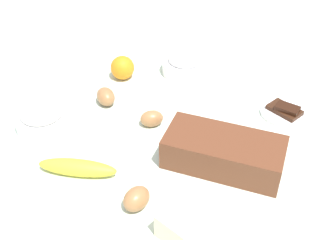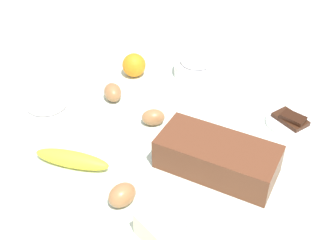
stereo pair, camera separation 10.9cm
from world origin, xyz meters
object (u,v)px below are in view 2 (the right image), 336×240
at_px(sugar_bowl, 197,66).
at_px(egg_loose, 122,195).
at_px(flour_bowl, 48,108).
at_px(egg_beside_bowl, 113,92).
at_px(orange_fruit, 134,65).
at_px(loaf_pan, 217,156).
at_px(egg_near_butter, 153,118).
at_px(banana, 72,159).
at_px(butter_block, 160,229).
at_px(chocolate_plate, 290,121).

bearing_deg(sugar_bowl, egg_loose, -69.01).
distance_m(flour_bowl, egg_beside_bowl, 0.19).
xyz_separation_m(sugar_bowl, orange_fruit, (-0.15, -0.13, 0.01)).
height_order(loaf_pan, egg_near_butter, loaf_pan).
relative_size(flour_bowl, sugar_bowl, 1.01).
bearing_deg(banana, butter_block, -4.01).
bearing_deg(flour_bowl, orange_fruit, 85.75).
relative_size(loaf_pan, butter_block, 3.36).
relative_size(loaf_pan, flour_bowl, 2.08).
xyz_separation_m(butter_block, egg_loose, (-0.12, 0.02, -0.00)).
xyz_separation_m(loaf_pan, butter_block, (0.03, -0.24, -0.01)).
bearing_deg(egg_beside_bowl, chocolate_plate, 27.37).
height_order(egg_near_butter, chocolate_plate, egg_near_butter).
distance_m(butter_block, egg_loose, 0.13).
height_order(sugar_bowl, egg_near_butter, sugar_bowl).
relative_size(banana, egg_loose, 2.87).
bearing_deg(egg_beside_bowl, sugar_bowl, 69.60).
relative_size(egg_near_butter, chocolate_plate, 0.48).
bearing_deg(chocolate_plate, sugar_bowl, 173.95).
relative_size(flour_bowl, banana, 0.77).
bearing_deg(loaf_pan, egg_beside_bowl, 161.08).
bearing_deg(egg_loose, butter_block, -7.92).
xyz_separation_m(sugar_bowl, egg_loose, (0.20, -0.53, -0.01)).
bearing_deg(sugar_bowl, egg_near_butter, -76.63).
height_order(sugar_bowl, butter_block, sugar_bowl).
xyz_separation_m(flour_bowl, egg_near_butter, (0.24, 0.16, -0.01)).
bearing_deg(banana, egg_near_butter, 80.74).
relative_size(sugar_bowl, egg_loose, 2.17).
distance_m(flour_bowl, egg_loose, 0.38).
bearing_deg(egg_beside_bowl, egg_loose, -40.47).
xyz_separation_m(loaf_pan, egg_loose, (-0.10, -0.22, -0.02)).
bearing_deg(flour_bowl, sugar_bowl, 69.18).
bearing_deg(butter_block, egg_beside_bowl, 147.16).
bearing_deg(butter_block, flour_bowl, 168.54).
relative_size(banana, egg_beside_bowl, 2.78).
relative_size(flour_bowl, butter_block, 1.62).
relative_size(sugar_bowl, chocolate_plate, 1.11).
bearing_deg(flour_bowl, egg_near_butter, 34.83).
bearing_deg(orange_fruit, loaf_pan, -21.58).
relative_size(sugar_bowl, butter_block, 1.60).
bearing_deg(egg_loose, egg_near_butter, 118.77).
xyz_separation_m(loaf_pan, flour_bowl, (-0.47, -0.14, -0.01)).
xyz_separation_m(sugar_bowl, banana, (0.03, -0.53, -0.01)).
xyz_separation_m(egg_near_butter, egg_loose, (0.14, -0.25, 0.00)).
xyz_separation_m(egg_beside_bowl, chocolate_plate, (0.45, 0.23, -0.01)).
height_order(loaf_pan, sugar_bowl, loaf_pan).
distance_m(egg_near_butter, egg_loose, 0.28).
xyz_separation_m(orange_fruit, egg_beside_bowl, (0.05, -0.14, -0.01)).
height_order(sugar_bowl, chocolate_plate, sugar_bowl).
relative_size(loaf_pan, sugar_bowl, 2.10).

